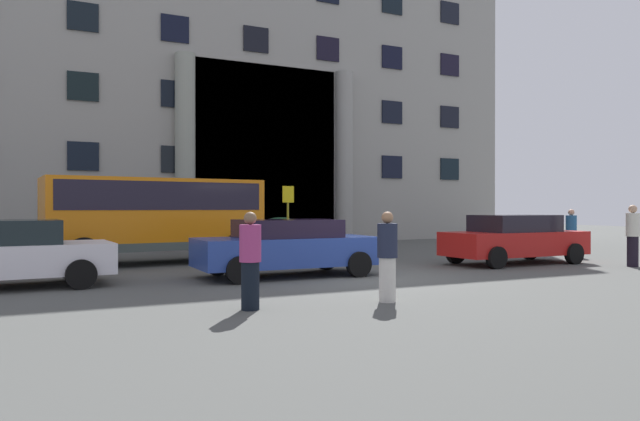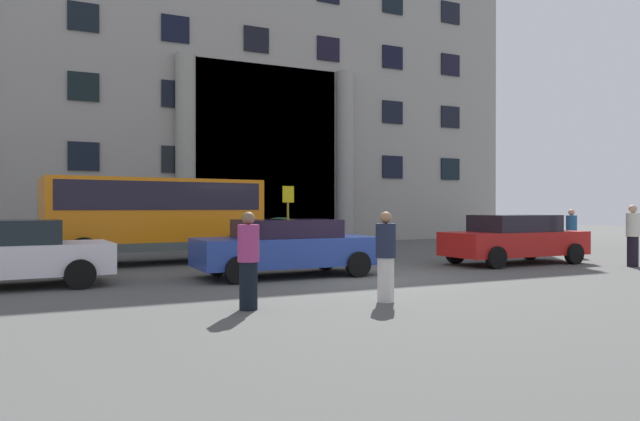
{
  "view_description": "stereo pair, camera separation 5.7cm",
  "coord_description": "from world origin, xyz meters",
  "px_view_note": "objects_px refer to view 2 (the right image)",
  "views": [
    {
      "loc": [
        -6.95,
        -12.31,
        1.69
      ],
      "look_at": [
        1.97,
        6.37,
        1.58
      ],
      "focal_mm": 32.42,
      "sensor_mm": 36.0,
      "label": 1
    },
    {
      "loc": [
        -6.9,
        -12.33,
        1.69
      ],
      "look_at": [
        1.97,
        6.37,
        1.58
      ],
      "focal_mm": 32.42,
      "sensor_mm": 36.0,
      "label": 2
    }
  ],
  "objects_px": {
    "hedge_planter_west": "(164,232)",
    "bus_stop_sign": "(288,212)",
    "orange_minibus": "(155,213)",
    "parked_sedan_far": "(286,247)",
    "hedge_planter_east": "(281,233)",
    "pedestrian_child_trailing": "(633,236)",
    "pedestrian_man_crossing": "(248,261)",
    "pedestrian_woman_dark_dress": "(571,233)",
    "pedestrian_woman_with_bag": "(386,257)",
    "parked_estate_mid": "(514,239)"
  },
  "relations": [
    {
      "from": "parked_sedan_far",
      "to": "pedestrian_woman_dark_dress",
      "type": "distance_m",
      "value": 11.21
    },
    {
      "from": "hedge_planter_east",
      "to": "pedestrian_man_crossing",
      "type": "distance_m",
      "value": 15.14
    },
    {
      "from": "pedestrian_woman_with_bag",
      "to": "pedestrian_woman_dark_dress",
      "type": "relative_size",
      "value": 0.99
    },
    {
      "from": "orange_minibus",
      "to": "pedestrian_woman_with_bag",
      "type": "bearing_deg",
      "value": -79.43
    },
    {
      "from": "pedestrian_child_trailing",
      "to": "orange_minibus",
      "type": "bearing_deg",
      "value": -39.98
    },
    {
      "from": "hedge_planter_east",
      "to": "pedestrian_child_trailing",
      "type": "bearing_deg",
      "value": -63.37
    },
    {
      "from": "hedge_planter_east",
      "to": "pedestrian_man_crossing",
      "type": "height_order",
      "value": "pedestrian_man_crossing"
    },
    {
      "from": "orange_minibus",
      "to": "bus_stop_sign",
      "type": "height_order",
      "value": "orange_minibus"
    },
    {
      "from": "orange_minibus",
      "to": "pedestrian_man_crossing",
      "type": "bearing_deg",
      "value": -94.63
    },
    {
      "from": "hedge_planter_east",
      "to": "hedge_planter_west",
      "type": "bearing_deg",
      "value": -178.37
    },
    {
      "from": "orange_minibus",
      "to": "bus_stop_sign",
      "type": "xyz_separation_m",
      "value": [
        5.04,
        1.73,
        0.0
      ]
    },
    {
      "from": "pedestrian_child_trailing",
      "to": "pedestrian_woman_dark_dress",
      "type": "xyz_separation_m",
      "value": [
        1.41,
        3.34,
        -0.08
      ]
    },
    {
      "from": "hedge_planter_west",
      "to": "parked_sedan_far",
      "type": "height_order",
      "value": "hedge_planter_west"
    },
    {
      "from": "pedestrian_man_crossing",
      "to": "hedge_planter_east",
      "type": "bearing_deg",
      "value": 13.28
    },
    {
      "from": "pedestrian_man_crossing",
      "to": "pedestrian_woman_dark_dress",
      "type": "distance_m",
      "value": 14.44
    },
    {
      "from": "pedestrian_woman_dark_dress",
      "to": "parked_estate_mid",
      "type": "bearing_deg",
      "value": -99.81
    },
    {
      "from": "pedestrian_woman_with_bag",
      "to": "pedestrian_woman_dark_dress",
      "type": "bearing_deg",
      "value": -111.32
    },
    {
      "from": "hedge_planter_west",
      "to": "parked_sedan_far",
      "type": "bearing_deg",
      "value": -83.01
    },
    {
      "from": "parked_sedan_far",
      "to": "pedestrian_woman_with_bag",
      "type": "distance_m",
      "value": 4.34
    },
    {
      "from": "hedge_planter_west",
      "to": "hedge_planter_east",
      "type": "xyz_separation_m",
      "value": [
        4.91,
        0.14,
        -0.13
      ]
    },
    {
      "from": "parked_estate_mid",
      "to": "pedestrian_woman_dark_dress",
      "type": "distance_m",
      "value": 4.0
    },
    {
      "from": "pedestrian_man_crossing",
      "to": "pedestrian_child_trailing",
      "type": "xyz_separation_m",
      "value": [
        12.04,
        1.9,
        0.08
      ]
    },
    {
      "from": "bus_stop_sign",
      "to": "parked_estate_mid",
      "type": "xyz_separation_m",
      "value": [
        4.67,
        -6.47,
        -0.78
      ]
    },
    {
      "from": "parked_estate_mid",
      "to": "pedestrian_child_trailing",
      "type": "bearing_deg",
      "value": -41.81
    },
    {
      "from": "bus_stop_sign",
      "to": "parked_sedan_far",
      "type": "bearing_deg",
      "value": -112.49
    },
    {
      "from": "pedestrian_woman_dark_dress",
      "to": "pedestrian_man_crossing",
      "type": "bearing_deg",
      "value": -96.56
    },
    {
      "from": "hedge_planter_east",
      "to": "pedestrian_child_trailing",
      "type": "height_order",
      "value": "pedestrian_child_trailing"
    },
    {
      "from": "hedge_planter_east",
      "to": "pedestrian_woman_dark_dress",
      "type": "height_order",
      "value": "pedestrian_woman_dark_dress"
    },
    {
      "from": "pedestrian_man_crossing",
      "to": "pedestrian_woman_with_bag",
      "type": "relative_size",
      "value": 1.0
    },
    {
      "from": "orange_minibus",
      "to": "bus_stop_sign",
      "type": "bearing_deg",
      "value": 13.93
    },
    {
      "from": "hedge_planter_west",
      "to": "parked_estate_mid",
      "type": "height_order",
      "value": "hedge_planter_west"
    },
    {
      "from": "parked_estate_mid",
      "to": "pedestrian_woman_with_bag",
      "type": "height_order",
      "value": "pedestrian_woman_with_bag"
    },
    {
      "from": "hedge_planter_west",
      "to": "bus_stop_sign",
      "type": "bearing_deg",
      "value": -40.27
    },
    {
      "from": "pedestrian_woman_dark_dress",
      "to": "orange_minibus",
      "type": "bearing_deg",
      "value": -132.4
    },
    {
      "from": "orange_minibus",
      "to": "pedestrian_woman_dark_dress",
      "type": "height_order",
      "value": "orange_minibus"
    },
    {
      "from": "bus_stop_sign",
      "to": "pedestrian_woman_dark_dress",
      "type": "xyz_separation_m",
      "value": [
        8.47,
        -5.23,
        -0.72
      ]
    },
    {
      "from": "orange_minibus",
      "to": "pedestrian_woman_dark_dress",
      "type": "bearing_deg",
      "value": -19.56
    },
    {
      "from": "pedestrian_woman_with_bag",
      "to": "hedge_planter_west",
      "type": "bearing_deg",
      "value": -42.63
    },
    {
      "from": "orange_minibus",
      "to": "hedge_planter_west",
      "type": "height_order",
      "value": "orange_minibus"
    },
    {
      "from": "orange_minibus",
      "to": "pedestrian_child_trailing",
      "type": "distance_m",
      "value": 13.92
    },
    {
      "from": "bus_stop_sign",
      "to": "pedestrian_woman_dark_dress",
      "type": "distance_m",
      "value": 9.99
    },
    {
      "from": "parked_estate_mid",
      "to": "pedestrian_child_trailing",
      "type": "xyz_separation_m",
      "value": [
        2.4,
        -2.1,
        0.14
      ]
    },
    {
      "from": "hedge_planter_west",
      "to": "hedge_planter_east",
      "type": "height_order",
      "value": "hedge_planter_west"
    },
    {
      "from": "parked_estate_mid",
      "to": "pedestrian_woman_with_bag",
      "type": "distance_m",
      "value": 8.37
    },
    {
      "from": "bus_stop_sign",
      "to": "pedestrian_man_crossing",
      "type": "distance_m",
      "value": 11.62
    },
    {
      "from": "pedestrian_man_crossing",
      "to": "pedestrian_woman_dark_dress",
      "type": "xyz_separation_m",
      "value": [
        13.45,
        5.25,
        0.01
      ]
    },
    {
      "from": "parked_sedan_far",
      "to": "parked_estate_mid",
      "type": "bearing_deg",
      "value": -0.39
    },
    {
      "from": "hedge_planter_west",
      "to": "hedge_planter_east",
      "type": "distance_m",
      "value": 4.92
    },
    {
      "from": "parked_estate_mid",
      "to": "parked_sedan_far",
      "type": "xyz_separation_m",
      "value": [
        -7.34,
        0.03,
        -0.02
      ]
    },
    {
      "from": "orange_minibus",
      "to": "parked_sedan_far",
      "type": "bearing_deg",
      "value": -68.32
    }
  ]
}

